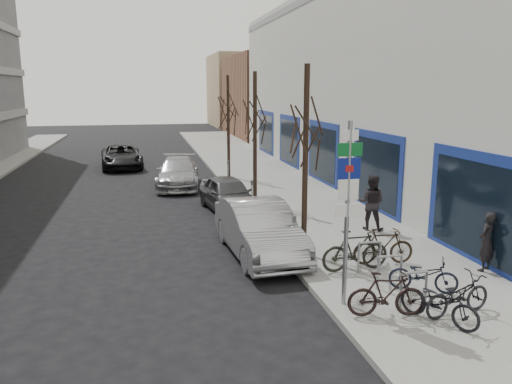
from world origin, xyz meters
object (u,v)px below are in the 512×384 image
highway_sign_pole (348,203)px  bike_mid_inner (355,250)px  tree_mid (255,107)px  tree_near (306,116)px  bike_mid_curb (424,272)px  meter_back (228,170)px  parked_car_back (178,173)px  bike_near_left (440,299)px  bike_far_curb (458,292)px  bike_far_inner (383,246)px  tree_far (228,103)px  pedestrian_far (371,202)px  meter_mid (252,193)px  parked_car_front (259,229)px  bike_near_right (387,294)px  lane_car (121,156)px  bike_rack (390,268)px  meter_front (294,234)px  parked_car_mid (228,194)px  pedestrian_near (486,242)px

highway_sign_pole → bike_mid_inner: highway_sign_pole is taller
tree_mid → bike_mid_inner: (0.88, -8.13, -3.39)m
tree_near → bike_mid_curb: size_ratio=3.49×
meter_back → parked_car_back: size_ratio=0.26×
bike_near_left → meter_back: bearing=64.8°
tree_near → bike_far_curb: tree_near is taller
bike_far_inner → tree_far: bearing=13.3°
parked_car_back → pedestrian_far: size_ratio=2.62×
meter_mid → parked_car_front: bearing=-99.6°
bike_near_right → lane_car: bearing=26.3°
bike_near_left → bike_rack: bearing=62.2°
bike_rack → meter_front: meter_front is taller
tree_far → lane_car: size_ratio=1.08×
meter_back → bike_near_right: meter_back is taller
tree_mid → meter_back: size_ratio=4.33×
lane_car → parked_car_front: bearing=-80.2°
parked_car_mid → meter_back: bearing=72.7°
bike_far_curb → parked_car_front: bearing=20.1°
bike_near_right → pedestrian_far: pedestrian_far is taller
bike_far_inner → pedestrian_near: 2.61m
parked_car_back → meter_mid: bearing=-64.2°
pedestrian_far → meter_mid: bearing=-8.3°
meter_back → bike_far_inner: (2.27, -11.84, -0.25)m
bike_near_right → bike_far_curb: (1.50, -0.26, 0.01)m
bike_near_right → bike_near_left: bearing=-107.4°
tree_near → bike_near_left: bearing=-74.4°
parked_car_mid → lane_car: lane_car is taller
bike_rack → bike_mid_curb: size_ratio=1.44×
highway_sign_pole → tree_mid: (0.20, 10.01, 1.65)m
meter_front → lane_car: same height
parked_car_back → pedestrian_near: pedestrian_near is taller
bike_rack → bike_far_inner: (0.62, 1.56, 0.01)m
tree_mid → meter_front: 7.70m
pedestrian_near → tree_mid: bearing=-96.0°
meter_front → parked_car_mid: meter_front is taller
parked_car_front → highway_sign_pole: bearing=-79.8°
bike_mid_curb → lane_car: lane_car is taller
tree_near → bike_mid_curb: bearing=-59.9°
bike_far_inner → parked_car_mid: size_ratio=0.42×
meter_back → bike_far_curb: size_ratio=0.75×
bike_near_left → bike_far_inner: (0.48, 3.43, -0.00)m
tree_near → meter_mid: tree_near is taller
tree_near → meter_back: 10.98m
tree_mid → pedestrian_near: 10.31m
parked_car_mid → pedestrian_near: size_ratio=2.59×
bike_near_right → parked_car_back: size_ratio=0.33×
highway_sign_pole → bike_mid_inner: 2.78m
parked_car_back → bike_near_right: bearing=-72.4°
bike_near_right → bike_mid_inner: bearing=1.1°
meter_mid → bike_mid_inner: (1.33, -6.63, -0.20)m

